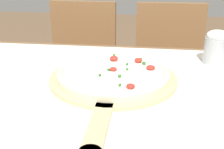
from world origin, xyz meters
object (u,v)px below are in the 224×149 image
(chair_left, at_px, (81,68))
(chair_right, at_px, (168,72))
(pizza_peel, at_px, (112,80))
(flour_cup, at_px, (216,47))
(pizza, at_px, (113,72))

(chair_left, xyz_separation_m, chair_right, (0.50, 0.00, 0.00))
(pizza_peel, height_order, chair_right, chair_right)
(pizza_peel, relative_size, flour_cup, 4.89)
(pizza, bearing_deg, flour_cup, 29.05)
(pizza_peel, relative_size, chair_right, 0.68)
(pizza, height_order, chair_right, chair_right)
(pizza_peel, xyz_separation_m, chair_right, (0.23, 0.71, -0.25))
(pizza, distance_m, chair_right, 0.78)
(chair_right, height_order, flour_cup, same)
(pizza_peel, bearing_deg, chair_left, 111.02)
(chair_left, bearing_deg, pizza_peel, -67.46)
(chair_right, bearing_deg, chair_left, 179.20)
(pizza_peel, distance_m, chair_left, 0.80)
(pizza_peel, bearing_deg, flour_cup, 31.47)
(pizza_peel, height_order, pizza, pizza)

